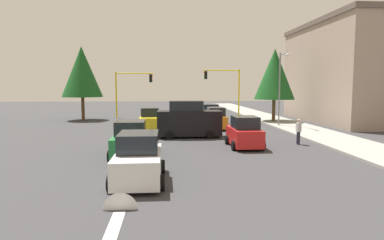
{
  "coord_description": "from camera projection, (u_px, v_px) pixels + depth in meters",
  "views": [
    {
      "loc": [
        27.37,
        -1.55,
        3.86
      ],
      "look_at": [
        0.91,
        0.5,
        1.2
      ],
      "focal_mm": 31.61,
      "sensor_mm": 36.0,
      "label": 1
    }
  ],
  "objects": [
    {
      "name": "tree_roadside_mid",
      "position": [
        275.0,
        74.0,
        35.86
      ],
      "size": [
        4.28,
        4.28,
        7.82
      ],
      "color": "brown",
      "rests_on": "ground"
    },
    {
      "name": "car_yellow",
      "position": [
        150.0,
        120.0,
        29.8
      ],
      "size": [
        3.89,
        2.02,
        1.98
      ],
      "color": "yellow",
      "rests_on": "ground"
    },
    {
      "name": "car_white",
      "position": [
        139.0,
        160.0,
        13.69
      ],
      "size": [
        4.04,
        2.11,
        1.98
      ],
      "color": "white",
      "rests_on": "ground"
    },
    {
      "name": "tree_opposite_side",
      "position": [
        82.0,
        72.0,
        38.17
      ],
      "size": [
        4.55,
        4.55,
        8.34
      ],
      "color": "brown",
      "rests_on": "ground"
    },
    {
      "name": "delivery_van_black",
      "position": [
        189.0,
        120.0,
        25.56
      ],
      "size": [
        2.22,
        4.8,
        2.77
      ],
      "color": "black",
      "rests_on": "ground"
    },
    {
      "name": "street_lamp_curbside",
      "position": [
        281.0,
        81.0,
        31.52
      ],
      "size": [
        2.15,
        0.28,
        7.0
      ],
      "color": "slate",
      "rests_on": "ground"
    },
    {
      "name": "traffic_signal_far_left",
      "position": [
        225.0,
        84.0,
        41.57
      ],
      "size": [
        0.36,
        4.59,
        5.94
      ],
      "color": "yellow",
      "rests_on": "ground"
    },
    {
      "name": "car_orange",
      "position": [
        216.0,
        119.0,
        30.53
      ],
      "size": [
        3.6,
        1.94,
        1.98
      ],
      "color": "orange",
      "rests_on": "ground"
    },
    {
      "name": "car_blue",
      "position": [
        210.0,
        114.0,
        36.04
      ],
      "size": [
        3.96,
        2.07,
        1.98
      ],
      "color": "blue",
      "rests_on": "ground"
    },
    {
      "name": "lane_arrow_near",
      "position": [
        136.0,
        168.0,
        16.01
      ],
      "size": [
        2.4,
        1.1,
        1.1
      ],
      "color": "silver",
      "rests_on": "ground"
    },
    {
      "name": "apartment_block",
      "position": [
        352.0,
        72.0,
        36.44
      ],
      "size": [
        16.64,
        9.3,
        10.74
      ],
      "color": "gray",
      "rests_on": "ground"
    },
    {
      "name": "car_green",
      "position": [
        130.0,
        141.0,
        18.42
      ],
      "size": [
        3.64,
        2.09,
        1.98
      ],
      "color": "#1E7238",
      "rests_on": "ground"
    },
    {
      "name": "ground_plane",
      "position": [
        185.0,
        133.0,
        27.66
      ],
      "size": [
        120.0,
        120.0,
        0.0
      ],
      "primitive_type": "plane",
      "color": "#353538"
    },
    {
      "name": "sidewalk_kerb",
      "position": [
        288.0,
        125.0,
        33.42
      ],
      "size": [
        80.0,
        4.0,
        0.15
      ],
      "primitive_type": "cube",
      "color": "gray",
      "rests_on": "ground"
    },
    {
      "name": "car_red",
      "position": [
        244.0,
        133.0,
        21.41
      ],
      "size": [
        3.6,
        2.01,
        1.98
      ],
      "color": "red",
      "rests_on": "ground"
    },
    {
      "name": "pedestrian_crossing",
      "position": [
        299.0,
        131.0,
        22.4
      ],
      "size": [
        0.4,
        0.24,
        1.7
      ],
      "color": "#262638",
      "rests_on": "ground"
    },
    {
      "name": "traffic_signal_far_right",
      "position": [
        131.0,
        86.0,
        40.72
      ],
      "size": [
        0.36,
        4.59,
        5.54
      ],
      "color": "yellow",
      "rests_on": "ground"
    },
    {
      "name": "lane_arrow_mid",
      "position": [
        118.0,
        216.0,
        10.05
      ],
      "size": [
        2.4,
        1.1,
        1.1
      ],
      "color": "silver",
      "rests_on": "ground"
    }
  ]
}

